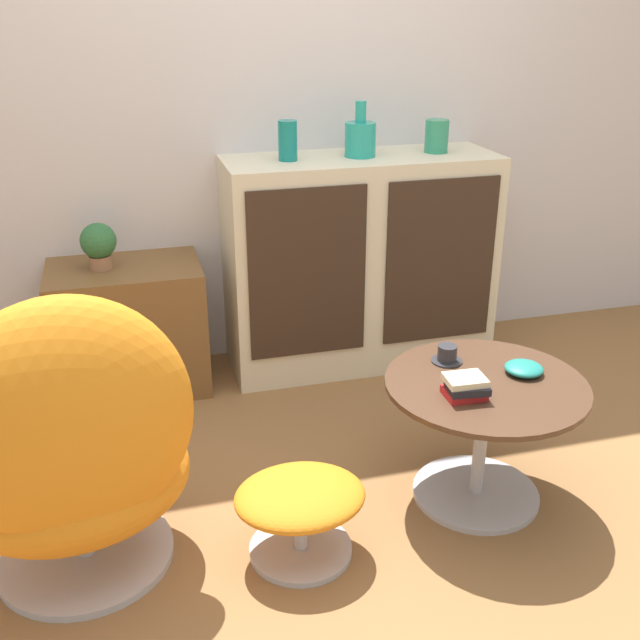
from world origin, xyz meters
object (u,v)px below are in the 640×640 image
Objects in this scene: egg_chair at (72,453)px; vase_inner_left at (360,138)px; vase_leftmost at (288,141)px; vase_inner_right at (437,136)px; bowl at (524,368)px; book_stack at (466,387)px; coffee_table at (482,422)px; teacup at (447,355)px; potted_plant at (99,244)px; tv_console at (129,328)px; ottoman at (300,505)px; sideboard at (360,263)px.

vase_inner_left is (1.21, 1.16, 0.62)m from egg_chair.
vase_leftmost is 1.16× the size of vase_inner_right.
vase_leftmost reaches higher than bowl.
coffee_table is at bearing 32.88° from book_stack.
teacup is at bearing -89.60° from vase_inner_left.
potted_plant is (0.10, 1.16, 0.24)m from egg_chair.
tv_console is 1.33m from ottoman.
ottoman is at bearing -102.07° from vase_leftmost.
tv_console is at bearing 109.62° from ottoman.
tv_console is at bearing 134.16° from coffee_table.
egg_chair is at bearing -127.60° from vase_leftmost.
bowl is at bearing 10.08° from ottoman.
vase_inner_right is (0.34, 0.00, 0.55)m from sideboard.
tv_console is 0.96× the size of coffee_table.
bowl is (1.33, -1.11, -0.20)m from potted_plant.
tv_console is 1.56m from book_stack.
potted_plant is (-1.12, 0.00, 0.18)m from sideboard.
vase_inner_left reaches higher than potted_plant.
sideboard is at bearing 87.64° from book_stack.
sideboard is at bearing -0.09° from potted_plant.
vase_inner_left is 1.81× the size of bowl.
sideboard is 1.89× the size of tv_console.
sideboard reaches higher than potted_plant.
vase_leftmost reaches higher than ottoman.
vase_leftmost reaches higher than potted_plant.
vase_inner_right is 1.11× the size of bowl.
ottoman is 1.77m from vase_inner_right.
vase_inner_left is 2.18× the size of teacup.
bowl is (0.53, -1.11, -0.58)m from vase_leftmost.
sideboard is 7.30× the size of vase_leftmost.
vase_inner_right is 1.50m from potted_plant.
teacup is at bearing -42.90° from tv_console.
bowl is at bearing -39.82° from potted_plant.
coffee_table is at bearing -71.24° from vase_leftmost.
book_stack is (1.17, -0.04, 0.06)m from egg_chair.
tv_console is at bearing 80.95° from egg_chair.
tv_console is 0.39m from potted_plant.
tv_console is at bearing -0.47° from potted_plant.
sideboard is 1.68m from egg_chair.
coffee_table is at bearing -86.46° from vase_inner_left.
vase_leftmost is at bearing 115.57° from bowl.
egg_chair is at bearing -178.55° from coffee_table.
potted_plant is (-1.46, -0.00, -0.37)m from vase_inner_right.
book_stack is at bearing -92.36° from sideboard.
ottoman is (-0.59, -1.24, -0.30)m from sideboard.
vase_inner_left is at bearing 0.16° from tv_console.
sideboard is at bearing 93.10° from coffee_table.
book_stack is (0.54, 0.05, 0.30)m from ottoman.
egg_chair is 1.19m from potted_plant.
vase_inner_left is at bearing 90.40° from teacup.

